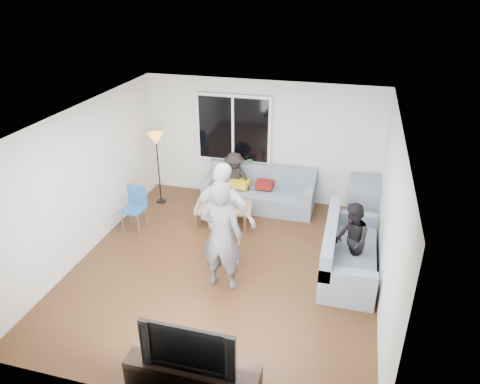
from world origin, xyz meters
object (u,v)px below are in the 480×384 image
(spectator_back, at_px, (234,179))
(tv_console, at_px, (193,377))
(sofa_back_section, at_px, (259,189))
(sofa_right_section, at_px, (350,249))
(television, at_px, (191,343))
(spectator_right, at_px, (351,241))
(player_right, at_px, (224,218))
(floor_lamp, at_px, (158,169))
(coffee_table, at_px, (224,215))
(player_left, at_px, (221,236))
(side_chair, at_px, (133,210))

(spectator_back, height_order, tv_console, spectator_back)
(sofa_back_section, bearing_deg, spectator_back, 176.85)
(sofa_back_section, distance_m, sofa_right_section, 2.67)
(spectator_back, height_order, television, spectator_back)
(sofa_right_section, height_order, spectator_back, spectator_back)
(spectator_right, bearing_deg, player_right, -96.48)
(sofa_right_section, relative_size, floor_lamp, 1.28)
(spectator_right, bearing_deg, sofa_back_section, -150.29)
(coffee_table, relative_size, spectator_right, 0.85)
(sofa_back_section, distance_m, tv_console, 4.78)
(sofa_right_section, relative_size, player_left, 1.08)
(floor_lamp, relative_size, player_left, 0.84)
(side_chair, height_order, spectator_back, spectator_back)
(player_left, distance_m, television, 2.04)
(sofa_back_section, xyz_separation_m, spectator_back, (-0.55, 0.03, 0.16))
(tv_console, relative_size, television, 1.43)
(side_chair, bearing_deg, player_right, -15.22)
(spectator_right, bearing_deg, coffee_table, -128.64)
(sofa_right_section, bearing_deg, player_left, 115.80)
(television, bearing_deg, player_left, 97.22)
(spectator_right, distance_m, television, 3.30)
(spectator_back, bearing_deg, sofa_right_section, -24.55)
(player_left, bearing_deg, coffee_table, -70.46)
(floor_lamp, xyz_separation_m, television, (2.40, -4.45, -0.02))
(spectator_right, bearing_deg, floor_lamp, -127.22)
(side_chair, bearing_deg, sofa_right_section, 0.06)
(coffee_table, bearing_deg, side_chair, -157.64)
(player_left, xyz_separation_m, player_right, (-0.11, 0.50, 0.02))
(coffee_table, xyz_separation_m, television, (0.80, -3.89, 0.56))
(tv_console, bearing_deg, sofa_right_section, 60.50)
(spectator_right, height_order, television, spectator_right)
(coffee_table, height_order, player_right, player_right)
(player_left, relative_size, television, 1.66)
(coffee_table, relative_size, player_right, 0.58)
(sofa_back_section, relative_size, sofa_right_section, 1.15)
(sofa_back_section, height_order, floor_lamp, floor_lamp)
(player_left, relative_size, tv_console, 1.16)
(spectator_back, distance_m, tv_console, 4.88)
(player_right, bearing_deg, player_left, 113.96)
(side_chair, xyz_separation_m, spectator_right, (4.07, -0.38, 0.21))
(side_chair, bearing_deg, sofa_back_section, 40.09)
(sofa_back_section, bearing_deg, sofa_right_section, -43.06)
(sofa_right_section, xyz_separation_m, spectator_right, (0.00, -0.10, 0.22))
(side_chair, distance_m, player_left, 2.52)
(player_right, distance_m, spectator_back, 2.36)
(television, bearing_deg, spectator_back, 99.83)
(sofa_back_section, height_order, spectator_back, spectator_back)
(sofa_right_section, distance_m, player_left, 2.19)
(television, bearing_deg, coffee_table, 101.63)
(coffee_table, xyz_separation_m, player_left, (0.55, -1.87, 0.73))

